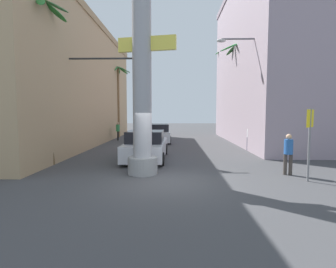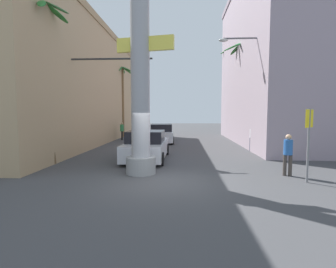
# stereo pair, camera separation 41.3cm
# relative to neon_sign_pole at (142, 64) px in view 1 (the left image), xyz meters

# --- Properties ---
(ground_plane) EXTENTS (86.05, 86.05, 0.00)m
(ground_plane) POSITION_rel_neon_sign_pole_xyz_m (0.97, 8.70, -4.45)
(ground_plane) COLOR #424244
(building_left) EXTENTS (8.25, 22.61, 9.56)m
(building_left) POSITION_rel_neon_sign_pole_xyz_m (-8.54, 10.02, 0.34)
(building_left) COLOR tan
(building_left) RESTS_ON ground
(building_right) EXTENTS (8.97, 16.86, 13.40)m
(building_right) POSITION_rel_neon_sign_pole_xyz_m (10.48, 11.61, 2.26)
(building_right) COLOR #9E8C99
(building_right) RESTS_ON ground
(neon_sign_pole) EXTENTS (2.68, 1.22, 9.99)m
(neon_sign_pole) POSITION_rel_neon_sign_pole_xyz_m (0.00, 0.00, 0.00)
(neon_sign_pole) COLOR #9E9EA3
(neon_sign_pole) RESTS_ON ground
(street_lamp) EXTENTS (2.82, 0.28, 7.09)m
(street_lamp) POSITION_rel_neon_sign_pole_xyz_m (6.12, 5.72, -0.11)
(street_lamp) COLOR #59595E
(street_lamp) RESTS_ON ground
(crossing_sign) EXTENTS (0.47, 0.47, 2.65)m
(crossing_sign) POSITION_rel_neon_sign_pole_xyz_m (6.17, -1.04, -2.71)
(crossing_sign) COLOR slate
(crossing_sign) RESTS_ON ground
(traffic_light_mast) EXTENTS (4.74, 0.32, 5.56)m
(traffic_light_mast) POSITION_rel_neon_sign_pole_xyz_m (-3.16, 3.91, -0.53)
(traffic_light_mast) COLOR #333333
(traffic_light_mast) RESTS_ON ground
(car_lead) EXTENTS (2.17, 4.77, 1.56)m
(car_lead) POSITION_rel_neon_sign_pole_xyz_m (-0.23, 3.28, -3.74)
(car_lead) COLOR black
(car_lead) RESTS_ON ground
(car_far) EXTENTS (2.24, 4.48, 1.56)m
(car_far) POSITION_rel_neon_sign_pole_xyz_m (-0.11, 11.53, -3.71)
(car_far) COLOR black
(car_far) RESTS_ON ground
(palm_tree_near_left) EXTENTS (2.66, 2.54, 7.60)m
(palm_tree_near_left) POSITION_rel_neon_sign_pole_xyz_m (-4.79, 1.49, 0.09)
(palm_tree_near_left) COLOR brown
(palm_tree_near_left) RESTS_ON ground
(palm_tree_far_left) EXTENTS (2.70, 2.75, 7.20)m
(palm_tree_far_left) POSITION_rel_neon_sign_pole_xyz_m (-4.47, 16.05, 0.34)
(palm_tree_far_left) COLOR brown
(palm_tree_far_left) RESTS_ON ground
(palm_tree_mid_right) EXTENTS (2.94, 2.74, 8.08)m
(palm_tree_mid_right) POSITION_rel_neon_sign_pole_xyz_m (6.31, 10.99, 0.88)
(palm_tree_mid_right) COLOR brown
(palm_tree_mid_right) RESTS_ON ground
(palm_tree_far_right) EXTENTS (2.56, 2.51, 9.58)m
(palm_tree_far_right) POSITION_rel_neon_sign_pole_xyz_m (6.76, 18.64, 1.00)
(palm_tree_far_right) COLOR brown
(palm_tree_far_right) RESTS_ON ground
(pedestrian_by_sign) EXTENTS (0.42, 0.42, 1.66)m
(pedestrian_by_sign) POSITION_rel_neon_sign_pole_xyz_m (5.87, -0.04, -3.48)
(pedestrian_by_sign) COLOR #3F3833
(pedestrian_by_sign) RESTS_ON ground
(pedestrian_far_left) EXTENTS (0.42, 0.42, 1.64)m
(pedestrian_far_left) POSITION_rel_neon_sign_pole_xyz_m (-3.89, 13.12, -3.49)
(pedestrian_far_left) COLOR black
(pedestrian_far_left) RESTS_ON ground
(pedestrian_mid_right) EXTENTS (0.42, 0.42, 1.66)m
(pedestrian_mid_right) POSITION_rel_neon_sign_pole_xyz_m (6.24, 6.72, -3.47)
(pedestrian_mid_right) COLOR #1E233F
(pedestrian_mid_right) RESTS_ON ground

